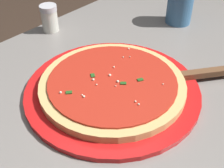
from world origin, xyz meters
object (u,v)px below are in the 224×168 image
Objects in this scene: pizza at (112,84)px; parmesan_shaker at (49,18)px; serving_plate at (112,89)px; pizza_server at (189,76)px; cup_tall_drink at (180,3)px.

parmesan_shaker is (0.09, 0.30, 0.02)m from pizza.
pizza_server is at bearing -37.28° from serving_plate.
cup_tall_drink reaches higher than pizza.
parmesan_shaker reaches higher than pizza_server.
serving_plate is 4.88× the size of parmesan_shaker.
pizza_server reaches higher than serving_plate.
cup_tall_drink reaches higher than pizza_server.
cup_tall_drink is at bearing -40.51° from parmesan_shaker.
parmesan_shaker is at bearing 96.68° from pizza_server.
pizza reaches higher than pizza_server.
serving_plate is 0.17m from pizza_server.
parmesan_shaker is (-0.28, 0.24, -0.02)m from cup_tall_drink.
cup_tall_drink is (0.37, 0.07, 0.05)m from serving_plate.
pizza is 2.55× the size of cup_tall_drink.
pizza is 0.17m from pizza_server.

